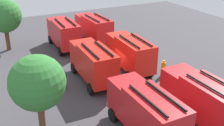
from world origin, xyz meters
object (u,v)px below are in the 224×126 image
object	(u,v)px
firefighter_2	(164,67)
fire_truck_0	(201,98)
firefighter_0	(143,48)
tree_1	(4,16)
fire_truck_2	(94,28)
fire_truck_5	(64,32)
tree_0	(37,83)
fire_truck_3	(146,111)
traffic_cone_0	(200,97)
firefighter_1	(64,79)
fire_truck_4	(93,62)
fire_truck_1	(130,52)

from	to	relation	value
firefighter_2	fire_truck_0	bearing A→B (deg)	-133.18
firefighter_0	tree_1	bearing A→B (deg)	151.02
fire_truck_2	fire_truck_5	distance (m)	4.29
firefighter_0	fire_truck_2	bearing A→B (deg)	120.71
tree_0	firefighter_2	bearing A→B (deg)	-74.66
fire_truck_3	firefighter_0	distance (m)	15.22
fire_truck_2	traffic_cone_0	distance (m)	18.30
fire_truck_0	firefighter_1	size ratio (longest dim) A/B	3.94
fire_truck_0	fire_truck_4	bearing A→B (deg)	24.22
firefighter_2	tree_0	bearing A→B (deg)	169.13
tree_1	firefighter_0	bearing A→B (deg)	-123.97
tree_0	fire_truck_0	bearing A→B (deg)	-110.28
firefighter_1	tree_0	distance (m)	7.29
fire_truck_5	tree_0	bearing A→B (deg)	158.15
fire_truck_3	firefighter_2	size ratio (longest dim) A/B	4.32
fire_truck_3	tree_1	distance (m)	23.45
traffic_cone_0	firefighter_2	bearing A→B (deg)	-1.10
fire_truck_1	firefighter_2	distance (m)	3.86
fire_truck_1	firefighter_0	world-z (taller)	fire_truck_1
firefighter_0	tree_0	distance (m)	17.46
fire_truck_4	fire_truck_0	bearing A→B (deg)	-153.64
traffic_cone_0	fire_truck_0	bearing A→B (deg)	135.44
tree_0	traffic_cone_0	distance (m)	14.15
fire_truck_4	tree_0	distance (m)	8.97
fire_truck_1	tree_0	size ratio (longest dim) A/B	1.19
firefighter_2	traffic_cone_0	world-z (taller)	firefighter_2
firefighter_0	fire_truck_3	bearing A→B (deg)	-117.05
fire_truck_1	traffic_cone_0	xyz separation A→B (m)	(-8.15, -2.46, -1.85)
firefighter_0	firefighter_2	world-z (taller)	firefighter_0
fire_truck_0	firefighter_0	distance (m)	13.76
fire_truck_3	fire_truck_4	distance (m)	9.50
tree_1	fire_truck_2	bearing A→B (deg)	-103.17
fire_truck_4	tree_0	xyz separation A→B (m)	(-5.79, 6.55, 1.98)
fire_truck_3	traffic_cone_0	distance (m)	7.51
fire_truck_4	fire_truck_5	bearing A→B (deg)	-0.32
firefighter_1	firefighter_2	xyz separation A→B (m)	(-1.88, -10.13, -0.11)
tree_0	tree_1	bearing A→B (deg)	-0.78
fire_truck_0	tree_0	world-z (taller)	tree_0
tree_0	traffic_cone_0	size ratio (longest dim) A/B	10.05
fire_truck_1	firefighter_1	distance (m)	7.68
tree_0	tree_1	world-z (taller)	tree_1
fire_truck_4	firefighter_0	distance (m)	8.74
fire_truck_1	tree_1	bearing A→B (deg)	43.27
fire_truck_3	fire_truck_5	size ratio (longest dim) A/B	1.00
fire_truck_2	fire_truck_4	distance (m)	11.40
fire_truck_0	tree_1	distance (m)	25.51
fire_truck_3	firefighter_2	bearing A→B (deg)	-44.42
firefighter_1	tree_1	bearing A→B (deg)	12.60
fire_truck_5	tree_1	size ratio (longest dim) A/B	1.09
firefighter_2	traffic_cone_0	distance (m)	5.58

